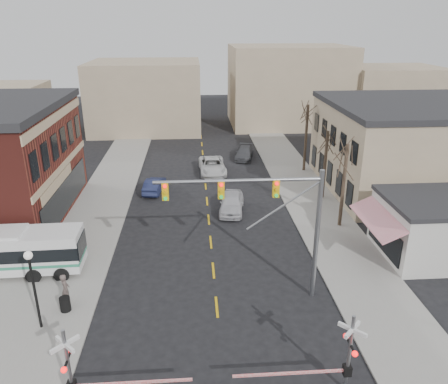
% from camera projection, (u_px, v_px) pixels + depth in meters
% --- Properties ---
extents(ground, '(160.00, 160.00, 0.00)m').
position_uv_depth(ground, '(219.00, 330.00, 23.50)').
color(ground, black).
rests_on(ground, ground).
extents(sidewalk_west, '(5.00, 60.00, 0.12)m').
position_uv_depth(sidewalk_west, '(106.00, 195.00, 41.41)').
color(sidewalk_west, gray).
rests_on(sidewalk_west, ground).
extents(sidewalk_east, '(5.00, 60.00, 0.12)m').
position_uv_depth(sidewalk_east, '(303.00, 190.00, 42.67)').
color(sidewalk_east, gray).
rests_on(sidewalk_east, ground).
extents(tan_building, '(20.30, 15.30, 8.50)m').
position_uv_depth(tan_building, '(434.00, 146.00, 41.97)').
color(tan_building, gray).
rests_on(tan_building, ground).
extents(awning_shop, '(9.74, 6.20, 4.30)m').
position_uv_depth(awning_shop, '(442.00, 227.00, 30.26)').
color(awning_shop, beige).
rests_on(awning_shop, ground).
extents(tree_east_a, '(0.28, 0.28, 6.75)m').
position_uv_depth(tree_east_a, '(343.00, 186.00, 34.05)').
color(tree_east_a, '#382B21').
rests_on(tree_east_a, sidewalk_east).
extents(tree_east_b, '(0.28, 0.28, 6.30)m').
position_uv_depth(tree_east_b, '(325.00, 165.00, 39.73)').
color(tree_east_b, '#382B21').
rests_on(tree_east_b, sidewalk_east).
extents(tree_east_c, '(0.28, 0.28, 7.20)m').
position_uv_depth(tree_east_c, '(306.00, 138.00, 47.00)').
color(tree_east_c, '#382B21').
rests_on(tree_east_c, sidewalk_east).
extents(traffic_signal_mast, '(9.28, 0.30, 8.00)m').
position_uv_depth(traffic_signal_mast, '(273.00, 210.00, 24.23)').
color(traffic_signal_mast, gray).
rests_on(traffic_signal_mast, ground).
extents(rr_crossing_west, '(5.60, 1.36, 4.00)m').
position_uv_depth(rr_crossing_west, '(80.00, 369.00, 18.17)').
color(rr_crossing_west, gray).
rests_on(rr_crossing_west, ground).
extents(rr_crossing_east, '(5.60, 1.36, 4.00)m').
position_uv_depth(rr_crossing_east, '(340.00, 355.00, 18.96)').
color(rr_crossing_east, gray).
rests_on(rr_crossing_east, ground).
extents(street_lamp, '(0.44, 0.44, 4.62)m').
position_uv_depth(street_lamp, '(32.00, 275.00, 22.34)').
color(street_lamp, black).
rests_on(street_lamp, sidewalk_west).
extents(trash_bin, '(0.60, 0.60, 0.85)m').
position_uv_depth(trash_bin, '(65.00, 304.00, 24.72)').
color(trash_bin, black).
rests_on(trash_bin, sidewalk_west).
extents(car_a, '(2.68, 5.11, 1.66)m').
position_uv_depth(car_a, '(232.00, 203.00, 37.77)').
color(car_a, '#B8B7BD').
rests_on(car_a, ground).
extents(car_b, '(2.07, 4.41, 1.40)m').
position_uv_depth(car_b, '(154.00, 185.00, 42.17)').
color(car_b, '#1A2143').
rests_on(car_b, ground).
extents(car_c, '(2.96, 6.04, 1.65)m').
position_uv_depth(car_c, '(212.00, 166.00, 47.34)').
color(car_c, silver).
rests_on(car_c, ground).
extents(car_d, '(2.93, 5.05, 1.38)m').
position_uv_depth(car_d, '(244.00, 153.00, 52.49)').
color(car_d, '#45474B').
rests_on(car_d, ground).
extents(pedestrian_near, '(0.70, 0.83, 1.95)m').
position_uv_depth(pedestrian_near, '(65.00, 289.00, 25.12)').
color(pedestrian_near, '#594B47').
rests_on(pedestrian_near, sidewalk_west).
extents(pedestrian_far, '(1.12, 1.06, 1.82)m').
position_uv_depth(pedestrian_far, '(65.00, 253.00, 29.19)').
color(pedestrian_far, '#34365C').
rests_on(pedestrian_far, sidewalk_west).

